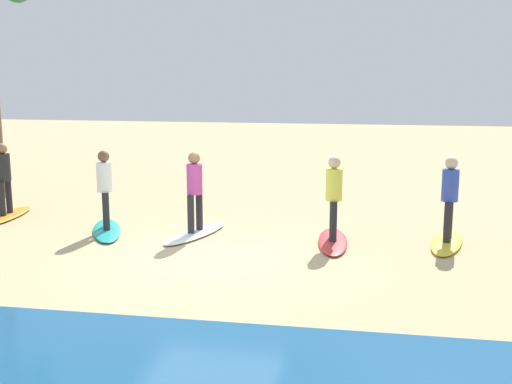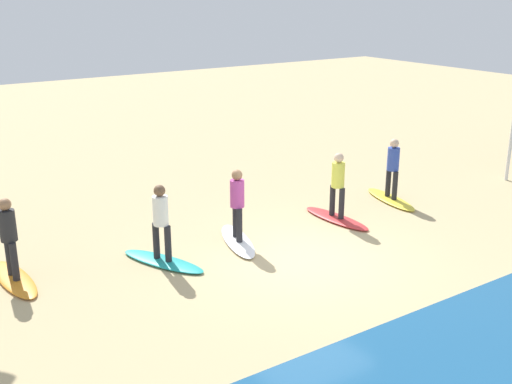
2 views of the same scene
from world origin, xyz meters
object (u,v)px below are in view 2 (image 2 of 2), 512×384
Objects in this scene: surfboard_yellow at (390,199)px; surfer_red at (338,180)px; surfboard_white at (238,241)px; surfer_white at (237,200)px; surfboard_red at (336,218)px; surfer_teal at (161,217)px; surfboard_teal at (163,261)px; surfer_orange at (8,232)px; surfboard_orange at (15,279)px; surfer_yellow at (393,164)px.

surfboard_yellow is 2.44m from surfer_red.
surfboard_white is 1.28× the size of surfer_white.
surfboard_yellow is 1.28× the size of surfer_red.
surfboard_red is 4.84m from surfer_teal.
surfboard_teal is at bearing -76.13° from surfboard_yellow.
surfboard_teal is 0.99m from surfer_teal.
surfer_red is at bearing 177.25° from surfer_white.
surfer_orange is (4.72, -0.79, 0.00)m from surfer_white.
surfer_red is 4.84m from surfboard_teal.
surfboard_yellow and surfboard_orange have the same top height.
surfboard_orange is (9.75, -0.61, 0.00)m from surfboard_yellow.
surfboard_white is (5.03, 0.18, -0.99)m from surfer_yellow.
surfer_white is (2.83, -0.14, 0.99)m from surfboard_red.
surfboard_orange is at bearing -130.76° from surfboard_teal.
surfboard_orange is (2.81, -0.86, -0.99)m from surfer_teal.
surfer_red is at bearing 65.53° from surfboard_teal.
surfboard_yellow and surfboard_white have the same top height.
surfer_teal reaches higher than surfboard_yellow.
surfer_orange reaches higher than surfboard_teal.
surfer_red is 2.83m from surfer_white.
surfboard_white is 1.00× the size of surfboard_orange.
surfer_yellow is 1.00× the size of surfer_teal.
surfboard_red is 1.28× the size of surfer_white.
surfboard_yellow is at bearing -177.93° from surfer_teal.
surfer_red is 7.67m from surfboard_orange.
surfer_teal is 1.00× the size of surfer_orange.
surfboard_white and surfboard_teal have the same top height.
surfer_yellow reaches higher than surfboard_white.
surfer_red is 0.78× the size of surfboard_orange.
surfer_white is at bearing -177.74° from surfer_teal.
surfer_red is at bearing 8.03° from surfer_yellow.
surfboard_teal and surfboard_orange have the same top height.
surfer_red is 0.78× the size of surfboard_teal.
surfer_white and surfer_teal have the same top height.
surfboard_teal is (6.94, 0.25, 0.00)m from surfboard_yellow.
surfer_orange is (7.55, -0.92, 0.99)m from surfboard_red.
surfboard_white is 0.99m from surfer_white.
surfer_yellow is 9.77m from surfer_orange.
surfer_white is (5.03, 0.18, 0.00)m from surfer_yellow.
surfer_white is 2.15m from surfboard_teal.
surfer_teal is (1.91, 0.08, 0.99)m from surfboard_white.
surfer_teal is 0.78× the size of surfboard_orange.
surfer_yellow is 2.23m from surfer_red.
surfer_red is 7.61m from surfer_orange.
surfboard_red is at bearing -70.17° from surfboard_yellow.
surfer_teal is (0.00, 0.00, 0.99)m from surfboard_teal.
surfer_teal reaches higher than surfboard_teal.
surfboard_orange is at bearing -101.04° from surfboard_red.
surfboard_red is at bearing 179.27° from surfer_teal.
surfer_white is 1.91m from surfer_teal.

